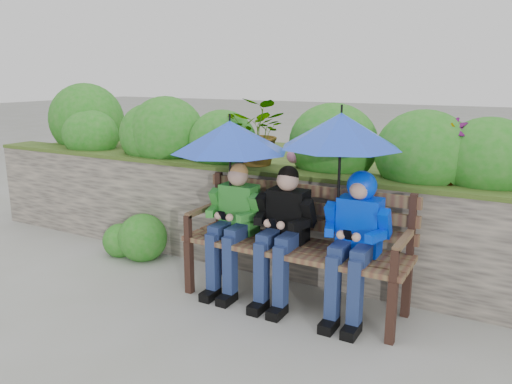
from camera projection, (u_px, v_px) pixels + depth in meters
The scene contains 8 objects.
ground at pixel (250, 300), 4.34m from camera, with size 60.00×60.00×0.00m, color gray.
garden_backdrop at pixel (316, 191), 5.56m from camera, with size 8.06×2.86×1.85m.
park_bench at pixel (297, 236), 4.23m from camera, with size 1.93×0.57×1.02m.
boy_left at pixel (233, 220), 4.40m from camera, with size 0.49×0.56×1.16m.
boy_middle at pixel (283, 227), 4.17m from camera, with size 0.50×0.58×1.18m.
boy_right at pixel (356, 233), 3.87m from camera, with size 0.50×0.61×1.19m.
umbrella_left at pixel (230, 137), 4.28m from camera, with size 1.03×1.03×0.85m.
umbrella_right at pixel (341, 130), 3.79m from camera, with size 0.95×0.95×0.93m.
Camera 1 is at (1.99, -3.48, 1.92)m, focal length 35.00 mm.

